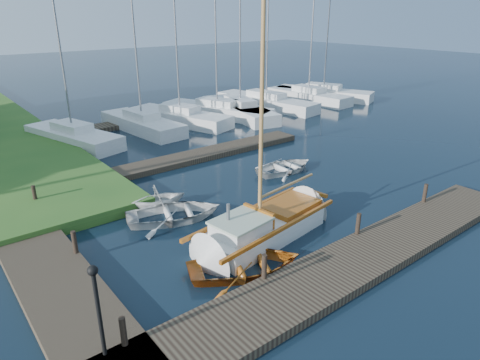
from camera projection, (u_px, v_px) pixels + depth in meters
ground at (240, 206)px, 18.47m from camera, size 160.00×160.00×0.00m
near_dock at (353, 263)px, 14.03m from camera, size 18.00×2.20×0.30m
left_dock at (30, 242)px, 15.28m from camera, size 2.20×18.00×0.30m
far_dock at (197, 156)px, 24.31m from camera, size 14.00×1.60×0.30m
pontoon at (216, 109)px, 35.84m from camera, size 30.00×1.60×0.30m
mooring_post_0 at (123, 331)px, 10.25m from camera, size 0.16×0.16×0.80m
mooring_post_1 at (264, 267)px, 12.84m from camera, size 0.16×0.16×0.80m
mooring_post_2 at (358, 224)px, 15.42m from camera, size 0.16×0.16×0.80m
mooring_post_3 at (425, 193)px, 18.00m from camera, size 0.16×0.16×0.80m
mooring_post_4 at (75, 242)px, 14.19m from camera, size 0.16×0.16×0.80m
mooring_post_5 at (34, 195)px, 17.84m from camera, size 0.16×0.16×0.80m
lamp_post at (97, 299)px, 9.53m from camera, size 0.24×0.24×2.44m
sailboat at (266, 228)px, 15.88m from camera, size 7.36×2.98×9.83m
dinghy at (246, 262)px, 13.66m from camera, size 4.44×3.87×0.77m
tender_a at (174, 211)px, 17.11m from camera, size 4.46×3.80×0.78m
tender_b at (158, 196)px, 17.95m from camera, size 2.62×2.37×1.20m
tender_c at (286, 165)px, 22.28m from camera, size 3.45×2.55×0.69m
marina_boat_0 at (73, 135)px, 26.72m from camera, size 4.14×7.77×11.89m
marina_boat_1 at (142, 122)px, 29.81m from camera, size 2.96×7.94×11.40m
marina_boat_2 at (180, 116)px, 31.67m from camera, size 4.71×8.56×10.22m
marina_boat_3 at (217, 110)px, 33.70m from camera, size 5.64×9.21×12.02m
marina_boat_4 at (240, 109)px, 34.12m from camera, size 4.10×9.48×9.65m
marina_boat_5 at (266, 101)px, 36.84m from camera, size 3.71×9.97×11.92m
marina_boat_6 at (308, 95)px, 39.34m from camera, size 2.90×8.47×9.46m
marina_boat_7 at (323, 93)px, 40.63m from camera, size 5.64×9.19×10.90m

